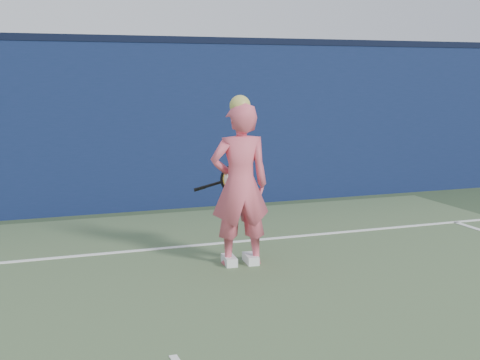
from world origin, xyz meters
name	(u,v)px	position (x,y,z in m)	size (l,w,h in m)	color
backstop_wall	(78,129)	(0.00, 6.50, 1.25)	(24.00, 0.40, 2.50)	#0E1B3E
wall_cap	(74,38)	(0.00, 6.50, 2.55)	(24.00, 0.42, 0.10)	black
player	(240,184)	(1.29, 3.10, 0.88)	(0.67, 0.47, 1.82)	#E4586C
racket	(231,180)	(1.33, 3.50, 0.87)	(0.60, 0.19, 0.33)	black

